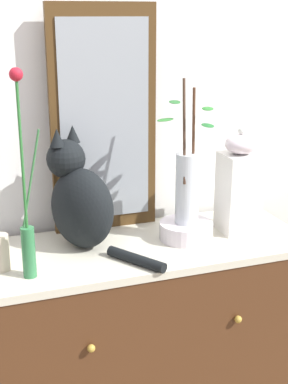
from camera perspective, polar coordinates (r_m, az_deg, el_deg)
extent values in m
cube|color=silver|center=(1.96, -2.82, 8.08)|extent=(4.40, 0.08, 2.60)
cube|color=#4A2A16|center=(2.04, 0.00, -17.73)|extent=(1.06, 0.42, 0.89)
cube|color=beige|center=(1.81, 0.00, -5.81)|extent=(1.08, 0.42, 0.02)
sphere|color=#B79338|center=(1.65, -5.51, -15.88)|extent=(0.02, 0.02, 0.02)
sphere|color=#B79338|center=(1.80, 9.77, -12.92)|extent=(0.02, 0.02, 0.02)
cube|color=#483016|center=(1.85, -4.20, 7.37)|extent=(0.36, 0.03, 0.76)
cube|color=gray|center=(1.83, -4.08, 7.29)|extent=(0.30, 0.01, 0.66)
ellipsoid|color=black|center=(1.75, -6.45, -1.71)|extent=(0.26, 0.28, 0.26)
sphere|color=black|center=(1.75, -8.13, 3.44)|extent=(0.12, 0.12, 0.12)
cone|color=black|center=(1.71, -9.05, 5.62)|extent=(0.05, 0.05, 0.06)
cone|color=black|center=(1.75, -7.44, 6.02)|extent=(0.05, 0.05, 0.06)
cylinder|color=black|center=(1.66, -0.82, -7.00)|extent=(0.14, 0.19, 0.03)
cylinder|color=#2E7242|center=(1.59, -11.90, -6.16)|extent=(0.04, 0.04, 0.15)
cylinder|color=#2A6E2F|center=(1.50, -12.58, 3.51)|extent=(0.01, 0.01, 0.40)
sphere|color=#AF1928|center=(1.47, -13.17, 11.83)|extent=(0.04, 0.04, 0.04)
cylinder|color=#306B38|center=(1.52, -11.68, 1.31)|extent=(0.06, 0.01, 0.27)
cylinder|color=white|center=(1.84, 4.41, -4.01)|extent=(0.18, 0.18, 0.06)
cylinder|color=silver|center=(1.79, 4.52, 0.33)|extent=(0.08, 0.08, 0.24)
cylinder|color=#523322|center=(1.74, 5.17, 5.86)|extent=(0.03, 0.04, 0.31)
ellipsoid|color=#22702F|center=(1.72, 6.64, 6.90)|extent=(0.04, 0.07, 0.01)
ellipsoid|color=#287529|center=(1.72, 6.64, 8.61)|extent=(0.06, 0.08, 0.01)
cylinder|color=#432E22|center=(1.74, 4.18, 6.28)|extent=(0.03, 0.07, 0.33)
ellipsoid|color=#2B732C|center=(1.72, 2.24, 7.52)|extent=(0.08, 0.07, 0.01)
ellipsoid|color=#25662B|center=(1.72, 3.22, 9.33)|extent=(0.06, 0.08, 0.01)
cube|color=silver|center=(1.89, 9.78, -0.08)|extent=(0.12, 0.12, 0.27)
ellipsoid|color=silver|center=(1.85, 10.05, 4.92)|extent=(0.11, 0.11, 0.06)
sphere|color=silver|center=(1.84, 10.13, 6.27)|extent=(0.02, 0.02, 0.02)
cylinder|color=beige|center=(1.66, -14.69, -6.11)|extent=(0.05, 0.05, 0.11)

